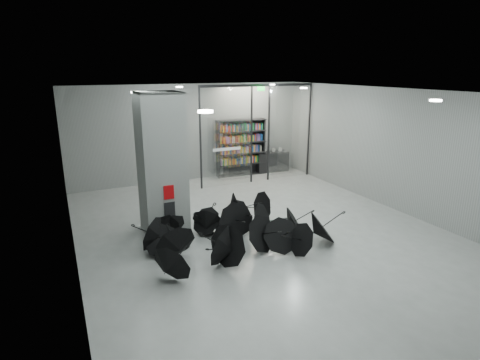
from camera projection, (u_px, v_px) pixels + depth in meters
name	position (u px, v px, depth m)	size (l,w,h in m)	color
room	(275.00, 139.00, 10.14)	(14.00, 14.02, 4.01)	gray
column	(162.00, 164.00, 11.09)	(1.20, 1.20, 4.00)	slate
fire_cabinet	(169.00, 192.00, 10.73)	(0.28, 0.04, 0.38)	#A50A07
info_panel	(170.00, 210.00, 10.86)	(0.30, 0.03, 0.42)	black
exit_sign	(261.00, 89.00, 15.47)	(0.30, 0.06, 0.15)	#0CE533
glass_partition	(258.00, 130.00, 16.09)	(5.06, 0.08, 4.00)	silver
bookshelf	(241.00, 148.00, 17.37)	(2.24, 0.45, 2.46)	black
shop_counter	(271.00, 161.00, 18.20)	(1.51, 0.61, 0.91)	black
umbrella_cluster	(233.00, 235.00, 10.55)	(5.65, 3.64, 1.29)	black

